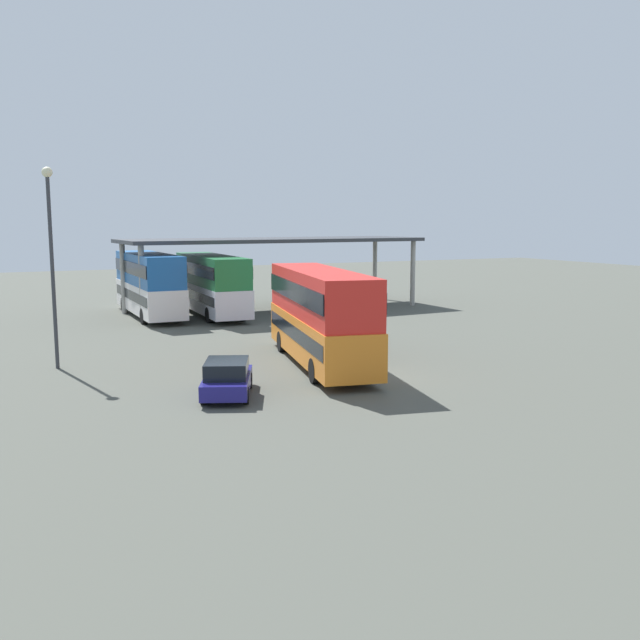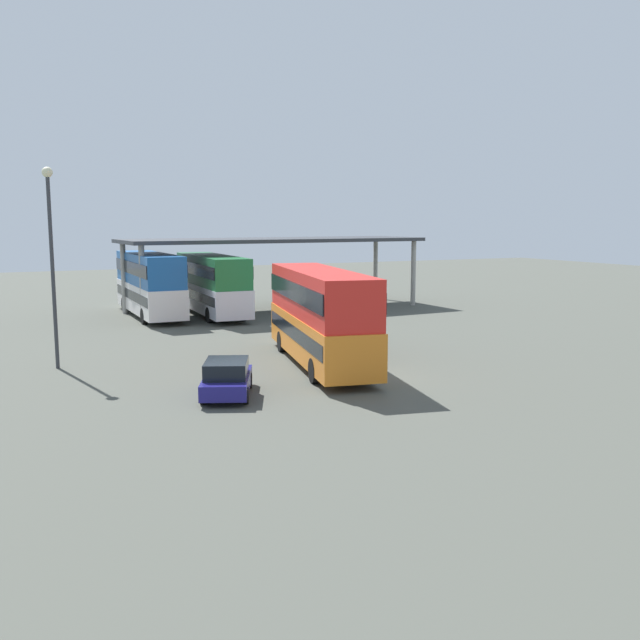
{
  "view_description": "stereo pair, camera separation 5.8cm",
  "coord_description": "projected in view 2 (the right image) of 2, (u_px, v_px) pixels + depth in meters",
  "views": [
    {
      "loc": [
        -13.58,
        -23.85,
        6.31
      ],
      "look_at": [
        -0.64,
        3.26,
        2.0
      ],
      "focal_mm": 38.74,
      "sensor_mm": 36.0,
      "label": 1
    },
    {
      "loc": [
        -13.53,
        -23.88,
        6.31
      ],
      "look_at": [
        -0.64,
        3.26,
        2.0
      ],
      "focal_mm": 38.74,
      "sensor_mm": 36.0,
      "label": 2
    }
  ],
  "objects": [
    {
      "name": "lamppost_tall",
      "position": [
        51.0,
        245.0,
        29.12
      ],
      "size": [
        0.44,
        0.44,
        8.55
      ],
      "color": "#33353A",
      "rests_on": "ground_plane"
    },
    {
      "name": "parked_hatchback",
      "position": [
        227.0,
        378.0,
        25.0
      ],
      "size": [
        2.92,
        4.0,
        1.35
      ],
      "rotation": [
        0.0,
        0.0,
        1.17
      ],
      "color": "navy",
      "rests_on": "ground_plane"
    },
    {
      "name": "double_decker_near_canopy",
      "position": [
        149.0,
        282.0,
        45.77
      ],
      "size": [
        2.5,
        10.94,
        4.2
      ],
      "rotation": [
        0.0,
        0.0,
        1.57
      ],
      "color": "white",
      "rests_on": "ground_plane"
    },
    {
      "name": "depot_canopy",
      "position": [
        275.0,
        242.0,
        49.22
      ],
      "size": [
        21.79,
        7.42,
        5.1
      ],
      "rotation": [
        0.0,
        0.0,
        0.04
      ],
      "color": "#33353A",
      "rests_on": "ground_plane"
    },
    {
      "name": "ground_plane",
      "position": [
        369.0,
        378.0,
        27.99
      ],
      "size": [
        140.0,
        140.0,
        0.0
      ],
      "primitive_type": "plane",
      "color": "#494C44"
    },
    {
      "name": "double_decker_main",
      "position": [
        320.0,
        313.0,
        30.31
      ],
      "size": [
        4.54,
        11.27,
        4.19
      ],
      "rotation": [
        0.0,
        0.0,
        1.37
      ],
      "color": "orange",
      "rests_on": "ground_plane"
    },
    {
      "name": "double_decker_mid_row",
      "position": [
        212.0,
        283.0,
        46.28
      ],
      "size": [
        2.78,
        10.87,
        4.04
      ],
      "rotation": [
        0.0,
        0.0,
        1.54
      ],
      "color": "silver",
      "rests_on": "ground_plane"
    }
  ]
}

